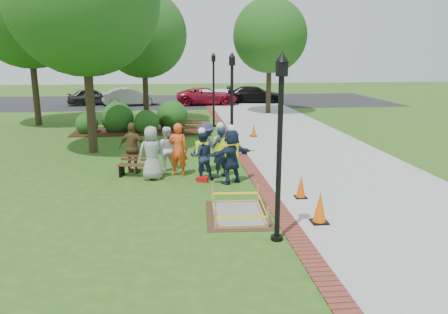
{
  "coord_description": "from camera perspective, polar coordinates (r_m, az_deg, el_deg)",
  "views": [
    {
      "loc": [
        -1.04,
        -12.2,
        4.23
      ],
      "look_at": [
        0.5,
        1.2,
        1.0
      ],
      "focal_mm": 35.0,
      "sensor_mm": 36.0,
      "label": 1
    }
  ],
  "objects": [
    {
      "name": "shrub_d",
      "position": [
        25.09,
        -6.71,
        3.67
      ],
      "size": [
        1.75,
        1.75,
        1.75
      ],
      "primitive_type": "sphere",
      "color": "#1C4413",
      "rests_on": "ground"
    },
    {
      "name": "brick_edging",
      "position": [
        22.76,
        0.6,
        2.8
      ],
      "size": [
        0.5,
        60.0,
        0.03
      ],
      "primitive_type": "cube",
      "color": "maroon",
      "rests_on": "ground"
    },
    {
      "name": "parking_lot",
      "position": [
        39.44,
        -5.04,
        7.27
      ],
      "size": [
        36.0,
        12.0,
        0.01
      ],
      "primitive_type": "cube",
      "color": "black",
      "rests_on": "ground"
    },
    {
      "name": "cone_back",
      "position": [
        13.18,
        10.02,
        -3.93
      ],
      "size": [
        0.35,
        0.35,
        0.69
      ],
      "color": "black",
      "rests_on": "ground"
    },
    {
      "name": "parked_car_a",
      "position": [
        38.13,
        -16.73,
        6.53
      ],
      "size": [
        3.01,
        4.94,
        1.5
      ],
      "primitive_type": "imported",
      "rotation": [
        0.0,
        0.0,
        1.8
      ],
      "color": "#2B2B2D",
      "rests_on": "ground"
    },
    {
      "name": "cone_far",
      "position": [
        22.62,
        3.91,
        3.52
      ],
      "size": [
        0.35,
        0.35,
        0.69
      ],
      "color": "black",
      "rests_on": "ground"
    },
    {
      "name": "hivis_worker_a",
      "position": [
        14.33,
        0.98,
        0.31
      ],
      "size": [
        0.68,
        0.59,
        1.96
      ],
      "color": "#1A1F46",
      "rests_on": "ground"
    },
    {
      "name": "parked_car_d",
      "position": [
        38.31,
        4.04,
        7.1
      ],
      "size": [
        2.72,
        5.0,
        1.55
      ],
      "primitive_type": "imported",
      "rotation": [
        0.0,
        0.0,
        1.43
      ],
      "color": "black",
      "rests_on": "ground"
    },
    {
      "name": "sidewalk",
      "position": [
        23.39,
        8.54,
        2.92
      ],
      "size": [
        6.0,
        60.0,
        0.02
      ],
      "primitive_type": "cube",
      "color": "#9E9E99",
      "rests_on": "ground"
    },
    {
      "name": "shrub_b",
      "position": [
        24.86,
        -13.65,
        3.29
      ],
      "size": [
        1.76,
        1.76,
        1.76
      ],
      "primitive_type": "sphere",
      "color": "#1C4413",
      "rests_on": "ground"
    },
    {
      "name": "ground",
      "position": [
        12.95,
        -1.6,
        -5.6
      ],
      "size": [
        100.0,
        100.0,
        0.0
      ],
      "primitive_type": "plane",
      "color": "#285116",
      "rests_on": "ground"
    },
    {
      "name": "casual_person_d",
      "position": [
        15.89,
        -11.81,
        1.14
      ],
      "size": [
        0.68,
        0.56,
        1.83
      ],
      "color": "brown",
      "rests_on": "ground"
    },
    {
      "name": "casual_person_a",
      "position": [
        14.95,
        -9.43,
        0.51
      ],
      "size": [
        0.65,
        0.49,
        1.84
      ],
      "color": "#969696",
      "rests_on": "ground"
    },
    {
      "name": "casual_person_c",
      "position": [
        16.04,
        -7.56,
        1.06
      ],
      "size": [
        0.55,
        0.38,
        1.63
      ],
      "color": "white",
      "rests_on": "ground"
    },
    {
      "name": "bench_far",
      "position": [
        22.75,
        -3.76,
        3.39
      ],
      "size": [
        1.55,
        0.62,
        0.82
      ],
      "color": "brown",
      "rests_on": "ground"
    },
    {
      "name": "lamp_mid",
      "position": [
        17.44,
        1.04,
        7.71
      ],
      "size": [
        0.28,
        0.28,
        4.26
      ],
      "color": "black",
      "rests_on": "ground"
    },
    {
      "name": "tree_right",
      "position": [
        31.51,
        6.01,
        15.48
      ],
      "size": [
        5.15,
        5.15,
        7.96
      ],
      "color": "#3D2D1E",
      "rests_on": "ground"
    },
    {
      "name": "toolbox",
      "position": [
        14.68,
        -2.82,
        -2.94
      ],
      "size": [
        0.4,
        0.29,
        0.18
      ],
      "primitive_type": "cube",
      "rotation": [
        0.0,
        0.0,
        -0.28
      ],
      "color": "#B7100E",
      "rests_on": "ground"
    },
    {
      "name": "lamp_far",
      "position": [
        25.36,
        -1.37,
        9.51
      ],
      "size": [
        0.28,
        0.28,
        4.26
      ],
      "color": "black",
      "rests_on": "ground"
    },
    {
      "name": "tree_far",
      "position": [
        28.3,
        -24.28,
        17.03
      ],
      "size": [
        6.49,
        6.49,
        9.8
      ],
      "color": "#3D2D1E",
      "rests_on": "ground"
    },
    {
      "name": "parked_car_c",
      "position": [
        36.71,
        -2.2,
        6.84
      ],
      "size": [
        2.09,
        4.75,
        1.55
      ],
      "primitive_type": "imported",
      "rotation": [
        0.0,
        0.0,
        1.58
      ],
      "color": "maroon",
      "rests_on": "ground"
    },
    {
      "name": "parked_car_b",
      "position": [
        36.81,
        -12.1,
        6.57
      ],
      "size": [
        3.15,
        5.23,
        1.59
      ],
      "primitive_type": "imported",
      "rotation": [
        0.0,
        0.0,
        1.79
      ],
      "color": "#939397",
      "rests_on": "ground"
    },
    {
      "name": "tree_back",
      "position": [
        27.09,
        -10.5,
        15.47
      ],
      "size": [
        5.12,
        5.12,
        7.85
      ],
      "color": "#3D2D1E",
      "rests_on": "ground"
    },
    {
      "name": "lamp_near",
      "position": [
        9.64,
        7.3,
        2.9
      ],
      "size": [
        0.28,
        0.28,
        4.26
      ],
      "color": "black",
      "rests_on": "ground"
    },
    {
      "name": "cone_front",
      "position": [
        11.36,
        12.41,
        -6.55
      ],
      "size": [
        0.42,
        0.42,
        0.84
      ],
      "color": "black",
      "rests_on": "ground"
    },
    {
      "name": "shrub_c",
      "position": [
        24.08,
        -10.02,
        3.15
      ],
      "size": [
        1.34,
        1.34,
        1.34
      ],
      "primitive_type": "sphere",
      "color": "#1C4413",
      "rests_on": "ground"
    },
    {
      "name": "mulch_bed",
      "position": [
        24.64,
        -11.03,
        3.38
      ],
      "size": [
        7.0,
        3.0,
        0.05
      ],
      "primitive_type": "cube",
      "color": "#381E0F",
      "rests_on": "ground"
    },
    {
      "name": "casual_person_b",
      "position": [
        15.33,
        -6.0,
        0.98
      ],
      "size": [
        0.68,
        0.54,
        1.87
      ],
      "color": "#F04D1C",
      "rests_on": "ground"
    },
    {
      "name": "casual_person_e",
      "position": [
        15.77,
        -2.31,
        1.25
      ],
      "size": [
        0.68,
        0.63,
        1.79
      ],
      "color": "#2C2B4C",
      "rests_on": "ground"
    },
    {
      "name": "hivis_worker_c",
      "position": [
        14.73,
        -2.89,
        0.39
      ],
      "size": [
        0.56,
        0.4,
        1.81
      ],
      "color": "#162139",
      "rests_on": "ground"
    },
    {
      "name": "shrub_a",
      "position": [
        24.61,
        -17.39,
        2.95
      ],
      "size": [
        1.2,
        1.2,
        1.2
      ],
      "primitive_type": "sphere",
      "color": "#1C4413",
      "rests_on": "ground"
    },
    {
      "name": "shrub_e",
      "position": [
        25.97,
        -11.63,
        3.82
      ],
      "size": [
        0.87,
        0.87,
        0.87
      ],
      "primitive_type": "sphere",
      "color": "#1C4413",
      "rests_on": "ground"
    },
    {
      "name": "hivis_worker_b",
      "position": [
        15.03,
        -0.5,
        0.89
      ],
      "size": [
        0.68,
        0.63,
        1.93
      ],
      "color": "#171F3D",
      "rests_on": "ground"
    },
    {
      "name": "wet_concrete_pad",
      "position": [
        11.71,
        1.86,
        -6.5
      ],
      "size": [
        1.83,
        2.39,
        0.55
      ],
      "color": "#47331E",
      "rests_on": "ground"
    },
    {
      "name": "bench_near",
      "position": [
        15.56,
        -11.2,
        -1.68
      ],
      "size": [
        1.41,
        0.76,
        0.73
      ],
      "color": "#57321E",
      "rests_on": "ground"
    }
  ]
}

